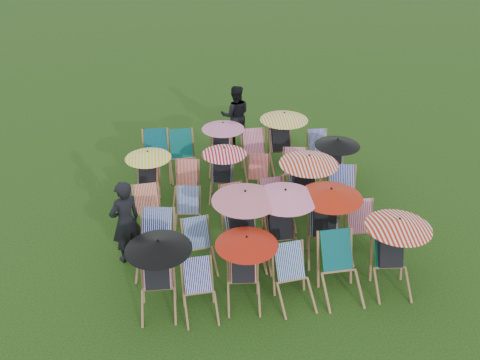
{
  "coord_description": "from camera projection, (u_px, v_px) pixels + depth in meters",
  "views": [
    {
      "loc": [
        -1.44,
        -8.94,
        6.33
      ],
      "look_at": [
        -0.18,
        0.35,
        0.9
      ],
      "focal_mm": 40.0,
      "sensor_mm": 36.0,
      "label": 1
    }
  ],
  "objects": [
    {
      "name": "deckchair_1",
      "position": [
        200.0,
        292.0,
        8.66
      ],
      "size": [
        0.61,
        0.81,
        0.85
      ],
      "rotation": [
        0.0,
        0.0,
        0.07
      ],
      "color": "#936744",
      "rests_on": "ground"
    },
    {
      "name": "deckchair_8",
      "position": [
        244.0,
        227.0,
        9.66
      ],
      "size": [
        1.21,
        1.3,
        1.44
      ],
      "rotation": [
        0.0,
        0.0,
        0.14
      ],
      "color": "#936744",
      "rests_on": "ground"
    },
    {
      "name": "deckchair_5",
      "position": [
        394.0,
        253.0,
        9.09
      ],
      "size": [
        1.12,
        1.18,
        1.33
      ],
      "rotation": [
        0.0,
        0.0,
        -0.08
      ],
      "color": "#936744",
      "rests_on": "ground"
    },
    {
      "name": "deckchair_9",
      "position": [
        283.0,
        224.0,
        9.75
      ],
      "size": [
        1.19,
        1.25,
        1.41
      ],
      "rotation": [
        0.0,
        0.0,
        0.04
      ],
      "color": "#936744",
      "rests_on": "ground"
    },
    {
      "name": "deckchair_16",
      "position": [
        306.0,
        187.0,
        10.88
      ],
      "size": [
        1.2,
        1.25,
        1.42
      ],
      "rotation": [
        0.0,
        0.0,
        0.03
      ],
      "color": "#936744",
      "rests_on": "ground"
    },
    {
      "name": "deckchair_22",
      "position": [
        295.0,
        173.0,
        12.01
      ],
      "size": [
        0.73,
        0.92,
        0.9
      ],
      "rotation": [
        0.0,
        0.0,
        -0.18
      ],
      "color": "#936744",
      "rests_on": "ground"
    },
    {
      "name": "deckchair_21",
      "position": [
        258.0,
        177.0,
        11.91
      ],
      "size": [
        0.68,
        0.85,
        0.83
      ],
      "rotation": [
        0.0,
        0.0,
        -0.2
      ],
      "color": "#936744",
      "rests_on": "ground"
    },
    {
      "name": "deckchair_25",
      "position": [
        183.0,
        156.0,
        12.61
      ],
      "size": [
        0.72,
        0.97,
        1.01
      ],
      "rotation": [
        0.0,
        0.0,
        0.06
      ],
      "color": "#936744",
      "rests_on": "ground"
    },
    {
      "name": "deckchair_6",
      "position": [
        155.0,
        245.0,
        9.59
      ],
      "size": [
        0.84,
        1.05,
        1.03
      ],
      "rotation": [
        0.0,
        0.0,
        -0.18
      ],
      "color": "#936744",
      "rests_on": "ground"
    },
    {
      "name": "deckchair_28",
      "position": [
        282.0,
        139.0,
        12.9
      ],
      "size": [
        1.15,
        1.21,
        1.37
      ],
      "rotation": [
        0.0,
        0.0,
        0.05
      ],
      "color": "#936744",
      "rests_on": "ground"
    },
    {
      "name": "deckchair_7",
      "position": [
        199.0,
        247.0,
        9.68
      ],
      "size": [
        0.66,
        0.85,
        0.85
      ],
      "rotation": [
        0.0,
        0.0,
        0.14
      ],
      "color": "#936744",
      "rests_on": "ground"
    },
    {
      "name": "deckchair_2",
      "position": [
        244.0,
        269.0,
        8.81
      ],
      "size": [
        1.04,
        1.09,
        1.23
      ],
      "rotation": [
        0.0,
        0.0,
        -0.09
      ],
      "color": "#936744",
      "rests_on": "ground"
    },
    {
      "name": "deckchair_23",
      "position": [
        334.0,
        164.0,
        12.0
      ],
      "size": [
        1.02,
        1.09,
        1.21
      ],
      "rotation": [
        0.0,
        0.0,
        -0.2
      ],
      "color": "#936744",
      "rests_on": "ground"
    },
    {
      "name": "deckchair_4",
      "position": [
        341.0,
        269.0,
        9.01
      ],
      "size": [
        0.71,
        0.97,
        1.02
      ],
      "rotation": [
        0.0,
        0.0,
        0.04
      ],
      "color": "#936744",
      "rests_on": "ground"
    },
    {
      "name": "deckchair_12",
      "position": [
        148.0,
        212.0,
        10.65
      ],
      "size": [
        0.64,
        0.85,
        0.88
      ],
      "rotation": [
        0.0,
        0.0,
        0.07
      ],
      "color": "#936744",
      "rests_on": "ground"
    },
    {
      "name": "deckchair_26",
      "position": [
        221.0,
        146.0,
        12.77
      ],
      "size": [
        1.02,
        1.08,
        1.2
      ],
      "rotation": [
        0.0,
        0.0,
        -0.17
      ],
      "color": "#936744",
      "rests_on": "ground"
    },
    {
      "name": "deckchair_3",
      "position": [
        294.0,
        279.0,
        8.88
      ],
      "size": [
        0.71,
        0.91,
        0.92
      ],
      "rotation": [
        0.0,
        0.0,
        0.13
      ],
      "color": "#936744",
      "rests_on": "ground"
    },
    {
      "name": "deckchair_20",
      "position": [
        222.0,
        172.0,
        11.73
      ],
      "size": [
        0.97,
        1.04,
        1.16
      ],
      "rotation": [
        0.0,
        0.0,
        -0.19
      ],
      "color": "#936744",
      "rests_on": "ground"
    },
    {
      "name": "deckchair_19",
      "position": [
        186.0,
        185.0,
        11.6
      ],
      "size": [
        0.7,
        0.88,
        0.86
      ],
      "rotation": [
        0.0,
        0.0,
        -0.18
      ],
      "color": "#936744",
      "rests_on": "ground"
    },
    {
      "name": "deckchair_17",
      "position": [
        342.0,
        196.0,
        11.07
      ],
      "size": [
        0.82,
        1.02,
        1.0
      ],
      "rotation": [
        0.0,
        0.0,
        -0.18
      ],
      "color": "#936744",
      "rests_on": "ground"
    },
    {
      "name": "deckchair_29",
      "position": [
        319.0,
        150.0,
        13.06
      ],
      "size": [
        0.57,
        0.78,
        0.83
      ],
      "rotation": [
        0.0,
        0.0,
        -0.02
      ],
      "color": "#936744",
      "rests_on": "ground"
    },
    {
      "name": "deckchair_14",
      "position": [
        236.0,
        209.0,
        10.81
      ],
      "size": [
        0.68,
        0.84,
        0.82
      ],
      "rotation": [
        0.0,
        0.0,
        0.2
      ],
      "color": "#936744",
      "rests_on": "ground"
    },
    {
      "name": "deckchair_15",
      "position": [
        275.0,
        205.0,
        10.89
      ],
      "size": [
        0.66,
        0.86,
        0.87
      ],
      "rotation": [
        0.0,
        0.0,
        0.12
      ],
      "color": "#936744",
      "rests_on": "ground"
    },
    {
      "name": "deckchair_11",
      "position": [
        363.0,
        232.0,
        10.02
      ],
      "size": [
        0.63,
        0.87,
        0.94
      ],
      "rotation": [
        0.0,
        0.0,
        -0.01
      ],
      "color": "#936744",
      "rests_on": "ground"
    },
    {
      "name": "person_rear",
      "position": [
        235.0,
        115.0,
        13.96
      ],
      "size": [
        0.81,
        0.65,
        1.61
      ],
      "primitive_type": "imported",
      "rotation": [
        0.0,
        0.0,
        3.1
      ],
      "color": "black",
      "rests_on": "ground"
    },
    {
      "name": "deckchair_13",
      "position": [
        188.0,
        213.0,
        10.7
      ],
      "size": [
        0.64,
        0.81,
        0.82
      ],
      "rotation": [
        0.0,
        0.0,
        -0.14
      ],
      "color": "#936744",
      "rests_on": "ground"
    },
    {
      "name": "deckchair_0",
      "position": [
        158.0,
        275.0,
        8.64
      ],
      "size": [
        1.08,
        1.13,
        1.28
      ],
      "rotation": [
        0.0,
        0.0,
        -0.03
      ],
      "color": "#936744",
      "rests_on": "ground"
    },
    {
      "name": "deckchair_24",
      "position": [
        156.0,
        156.0,
        12.59
      ],
      "size": [
        0.68,
        0.95,
        1.02
      ],
      "rotation": [
        0.0,
        0.0,
        -0.01
      ],
      "color": "#936744",
      "rests_on": "ground"
    },
    {
      "name": "deckchair_27",
      "position": [
        255.0,
        154.0,
        12.77
      ],
      "size": [
        0.66,
        0.9,
        0.96
      ],
      "rotation": [
        0.0,
        0.0,
        0.03
      ],
      "color": "#936744",
      "rests_on": "ground"
    },
    {
      "name": "ground",
      "position": [
        251.0,
        226.0,
        11.01
      ],
      "size": [
        100.0,
        100.0,
        0.0
      ],
      "primitive_type": "plane",
      "color": "black",
      "rests_on": "ground"
    },
    {
      "name": "deckchair_18",
      "position": [
        147.0,
        176.0,
        11.55
      ],
      "size": [
        0.99,
        1.05,
        1.17
      ],
      "rotation": [
        0.0,
        0.0,
        -0.13
      ],
      "color": "#936744",
      "rests_on": "ground"
    },
    {
      "name": "person_left",
      "position": [
        125.0,
        222.0,
        9.68
      ],
      "size": [
        0.72,
        0.66,
        1.66
      ],
      "primitive_type": "imported",
      "rotation": [
        0.0,
        0.0,
        3.72
      ],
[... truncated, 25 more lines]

